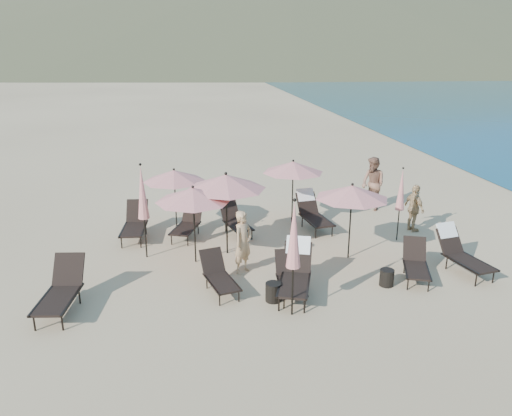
{
  "coord_description": "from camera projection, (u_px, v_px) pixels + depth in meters",
  "views": [
    {
      "loc": [
        -3.15,
        -10.47,
        5.69
      ],
      "look_at": [
        -1.17,
        3.5,
        1.1
      ],
      "focal_mm": 35.0,
      "sensor_mm": 36.0,
      "label": 1
    }
  ],
  "objects": [
    {
      "name": "lounger_0",
      "position": [
        61.0,
        290.0,
        11.14
      ],
      "size": [
        0.92,
        1.92,
        1.07
      ],
      "rotation": [
        0.0,
        0.0,
        -0.12
      ],
      "color": "black",
      "rests_on": "ground"
    },
    {
      "name": "umbrella_closed_1",
      "position": [
        401.0,
        190.0,
        14.86
      ],
      "size": [
        0.27,
        0.27,
        2.3
      ],
      "color": "black",
      "rests_on": "ground"
    },
    {
      "name": "beachgoer_c",
      "position": [
        414.0,
        208.0,
        15.88
      ],
      "size": [
        0.56,
        0.96,
        1.54
      ],
      "primitive_type": "imported",
      "rotation": [
        0.0,
        0.0,
        1.78
      ],
      "color": "tan",
      "rests_on": "ground"
    },
    {
      "name": "volcanic_headland",
      "position": [
        306.0,
        10.0,
        298.31
      ],
      "size": [
        690.0,
        690.0,
        55.0
      ],
      "color": "brown",
      "rests_on": "ground"
    },
    {
      "name": "lounger_4",
      "position": [
        416.0,
        263.0,
        12.73
      ],
      "size": [
        1.06,
        1.66,
        0.89
      ],
      "rotation": [
        0.0,
        0.0,
        -0.33
      ],
      "color": "black",
      "rests_on": "ground"
    },
    {
      "name": "umbrella_open_0",
      "position": [
        193.0,
        195.0,
        13.22
      ],
      "size": [
        2.04,
        2.04,
        2.19
      ],
      "color": "black",
      "rests_on": "ground"
    },
    {
      "name": "lounger_7",
      "position": [
        188.0,
        223.0,
        15.53
      ],
      "size": [
        1.13,
        1.74,
        0.93
      ],
      "rotation": [
        0.0,
        0.0,
        -0.34
      ],
      "color": "black",
      "rests_on": "ground"
    },
    {
      "name": "umbrella_open_3",
      "position": [
        174.0,
        176.0,
        15.49
      ],
      "size": [
        1.95,
        1.95,
        2.09
      ],
      "color": "black",
      "rests_on": "ground"
    },
    {
      "name": "side_table_0",
      "position": [
        273.0,
        292.0,
        11.63
      ],
      "size": [
        0.37,
        0.37,
        0.45
      ],
      "primitive_type": "cylinder",
      "color": "black",
      "rests_on": "ground"
    },
    {
      "name": "lounger_5",
      "position": [
        461.0,
        251.0,
        13.14
      ],
      "size": [
        0.99,
        1.88,
        1.11
      ],
      "rotation": [
        0.0,
        0.0,
        0.2
      ],
      "color": "black",
      "rests_on": "ground"
    },
    {
      "name": "beachgoer_a",
      "position": [
        243.0,
        242.0,
        12.93
      ],
      "size": [
        0.72,
        0.72,
        1.69
      ],
      "primitive_type": "imported",
      "rotation": [
        0.0,
        0.0,
        0.79
      ],
      "color": "tan",
      "rests_on": "ground"
    },
    {
      "name": "lounger_1",
      "position": [
        219.0,
        275.0,
        12.05
      ],
      "size": [
        0.96,
        1.61,
        0.87
      ],
      "rotation": [
        0.0,
        0.0,
        0.27
      ],
      "color": "black",
      "rests_on": "ground"
    },
    {
      "name": "lounger_2",
      "position": [
        296.0,
        271.0,
        11.94
      ],
      "size": [
        1.21,
        2.0,
        1.18
      ],
      "rotation": [
        0.0,
        0.0,
        -0.3
      ],
      "color": "black",
      "rests_on": "ground"
    },
    {
      "name": "lounger_8",
      "position": [
        235.0,
        221.0,
        15.8
      ],
      "size": [
        1.01,
        1.66,
        0.9
      ],
      "rotation": [
        0.0,
        0.0,
        0.29
      ],
      "color": "black",
      "rests_on": "ground"
    },
    {
      "name": "umbrella_open_2",
      "position": [
        352.0,
        192.0,
        13.49
      ],
      "size": [
        2.02,
        2.02,
        2.18
      ],
      "color": "black",
      "rests_on": "ground"
    },
    {
      "name": "beachgoer_b",
      "position": [
        373.0,
        184.0,
        17.96
      ],
      "size": [
        1.02,
        1.14,
        1.93
      ],
      "primitive_type": "imported",
      "rotation": [
        0.0,
        0.0,
        -1.2
      ],
      "color": "#8C5E48",
      "rests_on": "ground"
    },
    {
      "name": "ground",
      "position": [
        324.0,
        293.0,
        12.03
      ],
      "size": [
        800.0,
        800.0,
        0.0
      ],
      "primitive_type": "plane",
      "color": "#D6BA8C",
      "rests_on": "ground"
    },
    {
      "name": "umbrella_closed_2",
      "position": [
        142.0,
        193.0,
        13.54
      ],
      "size": [
        0.32,
        0.32,
        2.72
      ],
      "color": "black",
      "rests_on": "ground"
    },
    {
      "name": "umbrella_closed_0",
      "position": [
        294.0,
        236.0,
        10.51
      ],
      "size": [
        0.32,
        0.32,
        2.71
      ],
      "color": "black",
      "rests_on": "ground"
    },
    {
      "name": "lounger_9",
      "position": [
        312.0,
        212.0,
        16.25
      ],
      "size": [
        0.95,
        1.92,
        1.15
      ],
      "rotation": [
        0.0,
        0.0,
        0.16
      ],
      "color": "black",
      "rests_on": "ground"
    },
    {
      "name": "umbrella_open_4",
      "position": [
        293.0,
        167.0,
        16.31
      ],
      "size": [
        2.02,
        2.02,
        2.17
      ],
      "color": "black",
      "rests_on": "ground"
    },
    {
      "name": "lounger_3",
      "position": [
        290.0,
        278.0,
        11.93
      ],
      "size": [
        0.66,
        1.57,
        0.89
      ],
      "rotation": [
        0.0,
        0.0,
        -0.05
      ],
      "color": "black",
      "rests_on": "ground"
    },
    {
      "name": "umbrella_open_1",
      "position": [
        226.0,
        182.0,
        13.74
      ],
      "size": [
        2.23,
        2.23,
        2.4
      ],
      "color": "black",
      "rests_on": "ground"
    },
    {
      "name": "lounger_6",
      "position": [
        135.0,
        223.0,
        15.4
      ],
      "size": [
        0.8,
        1.82,
        1.03
      ],
      "rotation": [
        0.0,
        0.0,
        -0.07
      ],
      "color": "black",
      "rests_on": "ground"
    },
    {
      "name": "side_table_1",
      "position": [
        387.0,
        278.0,
        12.38
      ],
      "size": [
        0.35,
        0.35,
        0.43
      ],
      "primitive_type": "cylinder",
      "color": "black",
      "rests_on": "ground"
    }
  ]
}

